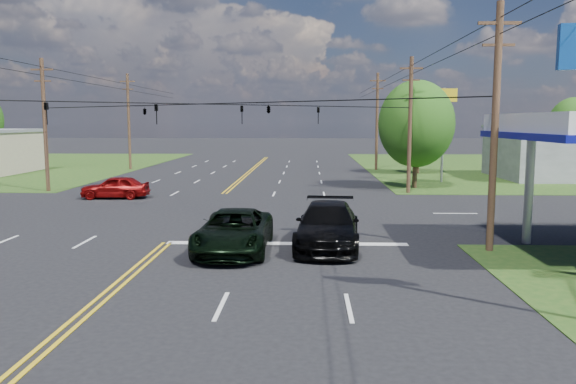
{
  "coord_description": "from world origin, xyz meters",
  "views": [
    {
      "loc": [
        5.87,
        -18.81,
        5.05
      ],
      "look_at": [
        4.98,
        6.0,
        1.92
      ],
      "focal_mm": 35.0,
      "sensor_mm": 36.0,
      "label": 1
    }
  ],
  "objects_px": {
    "pole_ne": "(410,123)",
    "tree_right_b": "(418,130)",
    "pickup_dkgreen": "(234,231)",
    "pole_nw": "(45,123)",
    "pole_left_far": "(129,120)",
    "pole_se": "(495,125)",
    "tree_far_r": "(574,126)",
    "tree_right_a": "(416,124)",
    "pole_right_far": "(377,120)",
    "suv_black": "(328,225)"
  },
  "relations": [
    {
      "from": "tree_right_b",
      "to": "pole_se",
      "type": "bearing_deg",
      "value": -96.05
    },
    {
      "from": "pole_ne",
      "to": "tree_right_b",
      "type": "bearing_deg",
      "value": 76.87
    },
    {
      "from": "pole_ne",
      "to": "pickup_dkgreen",
      "type": "xyz_separation_m",
      "value": [
        -10.0,
        -18.45,
        -4.11
      ]
    },
    {
      "from": "pole_nw",
      "to": "pole_ne",
      "type": "height_order",
      "value": "same"
    },
    {
      "from": "pole_ne",
      "to": "tree_right_a",
      "type": "height_order",
      "value": "pole_ne"
    },
    {
      "from": "pole_left_far",
      "to": "tree_right_b",
      "type": "distance_m",
      "value": 29.79
    },
    {
      "from": "pole_nw",
      "to": "pickup_dkgreen",
      "type": "height_order",
      "value": "pole_nw"
    },
    {
      "from": "pole_ne",
      "to": "pole_left_far",
      "type": "height_order",
      "value": "pole_left_far"
    },
    {
      "from": "pole_ne",
      "to": "pole_nw",
      "type": "bearing_deg",
      "value": 180.0
    },
    {
      "from": "pole_se",
      "to": "tree_right_b",
      "type": "relative_size",
      "value": 1.34
    },
    {
      "from": "tree_right_b",
      "to": "pickup_dkgreen",
      "type": "distance_m",
      "value": 36.23
    },
    {
      "from": "pole_se",
      "to": "pole_nw",
      "type": "bearing_deg",
      "value": 145.3
    },
    {
      "from": "pole_nw",
      "to": "pole_ne",
      "type": "bearing_deg",
      "value": 0.0
    },
    {
      "from": "pole_se",
      "to": "tree_right_b",
      "type": "bearing_deg",
      "value": 83.95
    },
    {
      "from": "tree_right_a",
      "to": "tree_far_r",
      "type": "relative_size",
      "value": 1.07
    },
    {
      "from": "pole_left_far",
      "to": "tree_right_b",
      "type": "bearing_deg",
      "value": -7.72
    },
    {
      "from": "tree_right_a",
      "to": "pole_right_far",
      "type": "bearing_deg",
      "value": 93.58
    },
    {
      "from": "tree_right_a",
      "to": "pickup_dkgreen",
      "type": "relative_size",
      "value": 1.4
    },
    {
      "from": "tree_far_r",
      "to": "pole_left_far",
      "type": "bearing_deg",
      "value": -177.56
    },
    {
      "from": "pole_se",
      "to": "suv_black",
      "type": "bearing_deg",
      "value": 175.48
    },
    {
      "from": "pole_ne",
      "to": "pickup_dkgreen",
      "type": "relative_size",
      "value": 1.63
    },
    {
      "from": "pole_se",
      "to": "pole_nw",
      "type": "distance_m",
      "value": 31.62
    },
    {
      "from": "tree_right_a",
      "to": "tree_far_r",
      "type": "xyz_separation_m",
      "value": [
        20.0,
        18.0,
        -0.33
      ]
    },
    {
      "from": "tree_far_r",
      "to": "pickup_dkgreen",
      "type": "height_order",
      "value": "tree_far_r"
    },
    {
      "from": "pole_se",
      "to": "tree_right_a",
      "type": "relative_size",
      "value": 1.16
    },
    {
      "from": "pole_left_far",
      "to": "pole_ne",
      "type": "bearing_deg",
      "value": -36.16
    },
    {
      "from": "suv_black",
      "to": "tree_far_r",
      "type": "bearing_deg",
      "value": 58.72
    },
    {
      "from": "tree_right_a",
      "to": "suv_black",
      "type": "relative_size",
      "value": 1.34
    },
    {
      "from": "pole_se",
      "to": "tree_far_r",
      "type": "xyz_separation_m",
      "value": [
        21.0,
        39.0,
        -0.37
      ]
    },
    {
      "from": "pole_nw",
      "to": "tree_right_a",
      "type": "distance_m",
      "value": 27.17
    },
    {
      "from": "tree_right_a",
      "to": "suv_black",
      "type": "distance_m",
      "value": 22.13
    },
    {
      "from": "pole_left_far",
      "to": "tree_right_a",
      "type": "distance_m",
      "value": 31.39
    },
    {
      "from": "pole_nw",
      "to": "pole_left_far",
      "type": "relative_size",
      "value": 0.95
    },
    {
      "from": "pole_left_far",
      "to": "tree_right_b",
      "type": "xyz_separation_m",
      "value": [
        29.5,
        -4.0,
        -0.95
      ]
    },
    {
      "from": "pole_se",
      "to": "suv_black",
      "type": "relative_size",
      "value": 1.56
    },
    {
      "from": "pole_right_far",
      "to": "suv_black",
      "type": "xyz_separation_m",
      "value": [
        -6.32,
        -36.5,
        -4.28
      ]
    },
    {
      "from": "pole_se",
      "to": "pickup_dkgreen",
      "type": "bearing_deg",
      "value": -177.43
    },
    {
      "from": "tree_far_r",
      "to": "pole_right_far",
      "type": "bearing_deg",
      "value": -174.56
    },
    {
      "from": "pole_nw",
      "to": "tree_right_b",
      "type": "height_order",
      "value": "pole_nw"
    },
    {
      "from": "pole_se",
      "to": "pickup_dkgreen",
      "type": "distance_m",
      "value": 10.82
    },
    {
      "from": "pole_se",
      "to": "pole_right_far",
      "type": "bearing_deg",
      "value": 90.0
    },
    {
      "from": "pole_ne",
      "to": "pickup_dkgreen",
      "type": "height_order",
      "value": "pole_ne"
    },
    {
      "from": "pole_ne",
      "to": "tree_right_b",
      "type": "distance_m",
      "value": 15.42
    },
    {
      "from": "pole_right_far",
      "to": "suv_black",
      "type": "distance_m",
      "value": 37.29
    },
    {
      "from": "pole_se",
      "to": "pole_nw",
      "type": "relative_size",
      "value": 1.0
    },
    {
      "from": "pole_se",
      "to": "tree_far_r",
      "type": "height_order",
      "value": "pole_se"
    },
    {
      "from": "pole_se",
      "to": "pickup_dkgreen",
      "type": "height_order",
      "value": "pole_se"
    },
    {
      "from": "pickup_dkgreen",
      "to": "pole_right_far",
      "type": "bearing_deg",
      "value": 75.97
    },
    {
      "from": "tree_right_b",
      "to": "pole_nw",
      "type": "bearing_deg",
      "value": -153.05
    },
    {
      "from": "pickup_dkgreen",
      "to": "pole_nw",
      "type": "bearing_deg",
      "value": 131.86
    }
  ]
}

